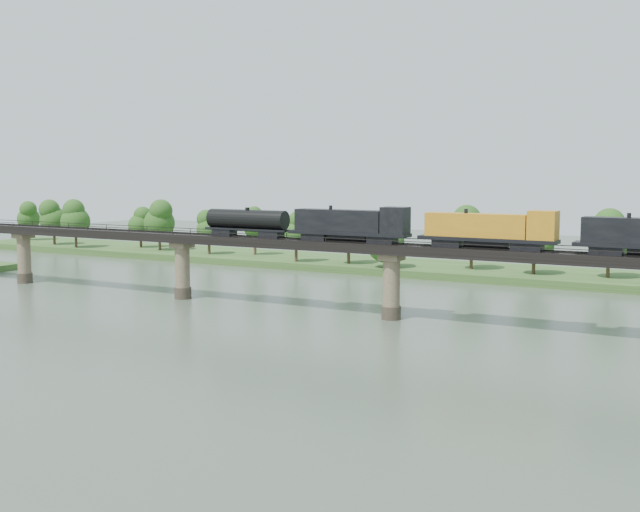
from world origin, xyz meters
The scene contains 6 objects.
ground centered at (0.00, 0.00, 0.00)m, with size 400.00×400.00×0.00m, color #3A4939.
far_bank centered at (0.00, 85.00, 0.80)m, with size 300.00×24.00×1.60m, color #2F5321.
bridge centered at (0.00, 30.00, 5.46)m, with size 236.00×30.00×11.50m.
bridge_superstructure centered at (0.00, 30.00, 11.79)m, with size 220.00×4.90×0.75m.
far_treeline centered at (-8.21, 80.52, 8.83)m, with size 289.06×17.54×13.60m.
freight_train centered at (7.49, 30.00, 14.15)m, with size 80.52×3.14×5.54m.
Camera 1 is at (48.91, -79.95, 22.72)m, focal length 45.00 mm.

